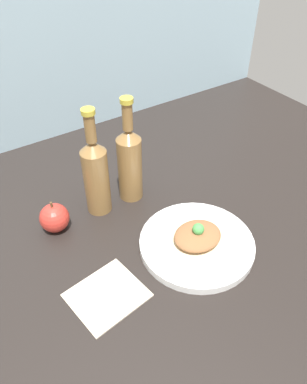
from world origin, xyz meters
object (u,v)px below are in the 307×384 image
at_px(cider_bottle_right, 130,161).
at_px(apple, 54,218).
at_px(cider_bottle_left, 96,174).
at_px(plated_food, 197,237).
at_px(plate, 197,243).

height_order(cider_bottle_right, apple, cider_bottle_right).
height_order(cider_bottle_left, apple, cider_bottle_left).
bearing_deg(plated_food, apple, 136.50).
relative_size(plated_food, cider_bottle_left, 0.61).
distance_m(plate, cider_bottle_right, 0.27).
distance_m(cider_bottle_left, cider_bottle_right, 0.10).
bearing_deg(apple, cider_bottle_left, 3.64).
relative_size(cider_bottle_left, cider_bottle_right, 1.00).
bearing_deg(apple, plated_food, -43.50).
height_order(plated_food, cider_bottle_left, cider_bottle_left).
distance_m(plate, cider_bottle_left, 0.30).
relative_size(cider_bottle_right, apple, 3.34).
bearing_deg(apple, cider_bottle_right, 2.05).
xyz_separation_m(plated_food, apple, (-0.26, 0.24, 0.00)).
xyz_separation_m(plated_food, cider_bottle_left, (-0.13, 0.25, 0.08)).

